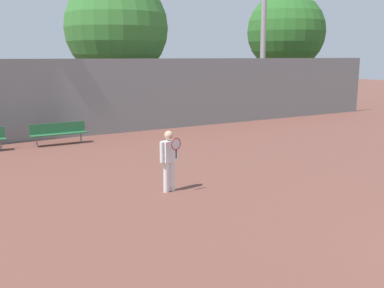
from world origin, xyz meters
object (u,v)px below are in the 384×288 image
at_px(bench_courtside_far, 58,131).
at_px(tennis_player, 169,157).
at_px(tree_green_broad, 117,28).
at_px(tree_dark_dense, 286,32).

bearing_deg(bench_courtside_far, tennis_player, -84.27).
relative_size(tennis_player, tree_green_broad, 0.21).
height_order(bench_courtside_far, tree_dark_dense, tree_dark_dense).
bearing_deg(tree_dark_dense, bench_courtside_far, -161.88).
bearing_deg(tennis_player, bench_courtside_far, 83.29).
height_order(tennis_player, tree_dark_dense, tree_dark_dense).
distance_m(tennis_player, bench_courtside_far, 7.87).
height_order(tennis_player, tree_green_broad, tree_green_broad).
xyz_separation_m(tennis_player, tree_green_broad, (3.68, 12.59, 3.94)).
distance_m(tree_green_broad, tree_dark_dense, 12.28).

